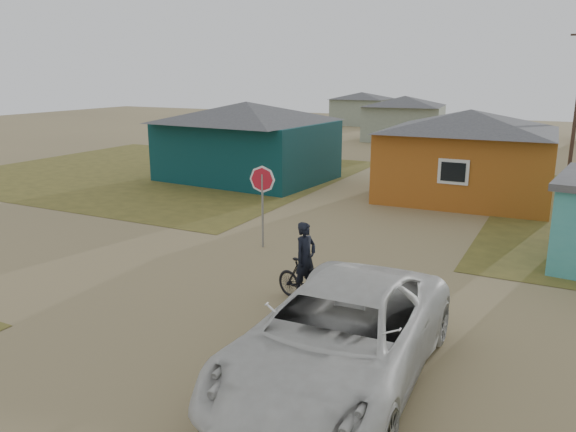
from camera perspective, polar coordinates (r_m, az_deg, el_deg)
The scene contains 9 objects.
ground at distance 14.26m, azimuth -2.94°, elevation -8.09°, with size 120.00×120.00×0.00m, color #927E54.
grass_nw at distance 32.41m, azimuth -12.97°, elevation 4.38°, with size 20.00×18.00×0.00m, color brown.
house_teal at distance 29.32m, azimuth -4.20°, elevation 7.73°, with size 8.93×7.08×4.00m.
house_yellow at distance 25.94m, azimuth 17.80°, elevation 6.09°, with size 7.72×6.76×3.90m.
house_pale_west at distance 47.25m, azimuth 11.71°, elevation 9.76°, with size 7.04×6.15×3.60m.
house_pale_north at distance 61.09m, azimuth 7.47°, elevation 10.83°, with size 6.28×5.81×3.40m.
stop_sign at distance 17.59m, azimuth -2.62°, elevation 2.84°, with size 0.83×0.30×2.64m.
cyclist at distance 13.59m, azimuth 1.77°, elevation -5.90°, with size 1.86×0.99×2.02m.
vehicle at distance 10.23m, azimuth 5.18°, elevation -12.14°, with size 2.96×6.42×1.78m, color silver.
Camera 1 is at (6.65, -11.38, 5.46)m, focal length 35.00 mm.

